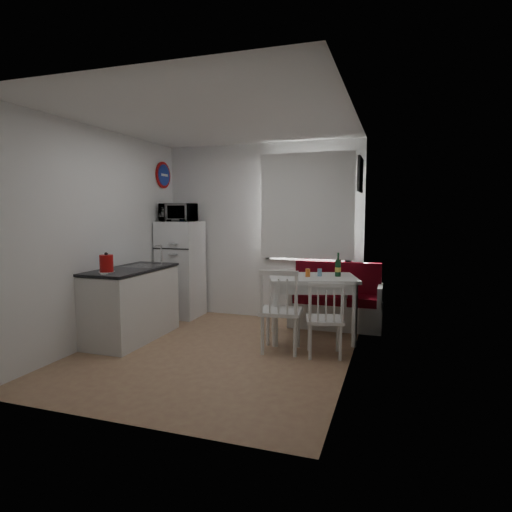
{
  "coord_description": "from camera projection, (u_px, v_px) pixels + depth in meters",
  "views": [
    {
      "loc": [
        1.94,
        -4.36,
        1.6
      ],
      "look_at": [
        0.33,
        0.5,
        1.07
      ],
      "focal_mm": 30.0,
      "sensor_mm": 36.0,
      "label": 1
    }
  ],
  "objects": [
    {
      "name": "floor",
      "position": [
        215.0,
        352.0,
        4.89
      ],
      "size": [
        3.0,
        3.5,
        0.02
      ],
      "primitive_type": "cube",
      "color": "#996B51",
      "rests_on": "ground"
    },
    {
      "name": "fridge",
      "position": [
        181.0,
        269.0,
        6.51
      ],
      "size": [
        0.58,
        0.58,
        1.45
      ],
      "primitive_type": "cube",
      "color": "white",
      "rests_on": "floor"
    },
    {
      "name": "picture_frame",
      "position": [
        360.0,
        175.0,
        5.25
      ],
      "size": [
        0.04,
        0.52,
        0.42
      ],
      "primitive_type": "cube",
      "color": "black",
      "rests_on": "wall_right"
    },
    {
      "name": "microwave",
      "position": [
        178.0,
        212.0,
        6.37
      ],
      "size": [
        0.49,
        0.33,
        0.27
      ],
      "primitive_type": "imported",
      "color": "white",
      "rests_on": "fridge"
    },
    {
      "name": "curtain",
      "position": [
        307.0,
        206.0,
        6.05
      ],
      "size": [
        1.35,
        0.02,
        1.5
      ],
      "primitive_type": "cube",
      "color": "white",
      "rests_on": "wall_back"
    },
    {
      "name": "wall_left",
      "position": [
        102.0,
        236.0,
        5.22
      ],
      "size": [
        0.02,
        3.5,
        2.6
      ],
      "primitive_type": "cube",
      "color": "white",
      "rests_on": "floor"
    },
    {
      "name": "wall_sign",
      "position": [
        164.0,
        175.0,
        6.49
      ],
      "size": [
        0.03,
        0.4,
        0.4
      ],
      "primitive_type": "cylinder",
      "rotation": [
        0.0,
        1.57,
        0.0
      ],
      "color": "navy",
      "rests_on": "wall_left"
    },
    {
      "name": "plate",
      "position": [
        289.0,
        274.0,
        5.42
      ],
      "size": [
        0.23,
        0.23,
        0.02
      ],
      "primitive_type": "cylinder",
      "color": "white",
      "rests_on": "dining_table"
    },
    {
      "name": "drinking_glass_orange",
      "position": [
        308.0,
        273.0,
        5.27
      ],
      "size": [
        0.06,
        0.06,
        0.1
      ],
      "primitive_type": "cylinder",
      "color": "orange",
      "rests_on": "dining_table"
    },
    {
      "name": "kettle",
      "position": [
        106.0,
        264.0,
        4.79
      ],
      "size": [
        0.18,
        0.18,
        0.24
      ],
      "primitive_type": "cylinder",
      "color": "#B10E0E",
      "rests_on": "kitchen_counter"
    },
    {
      "name": "chair_right",
      "position": [
        323.0,
        311.0,
        4.64
      ],
      "size": [
        0.48,
        0.46,
        0.46
      ],
      "rotation": [
        0.0,
        0.0,
        0.23
      ],
      "color": "silver",
      "rests_on": "floor"
    },
    {
      "name": "wall_back",
      "position": [
        262.0,
        232.0,
        6.41
      ],
      "size": [
        3.0,
        0.02,
        2.6
      ],
      "primitive_type": "cube",
      "color": "white",
      "rests_on": "floor"
    },
    {
      "name": "dining_table",
      "position": [
        312.0,
        284.0,
        5.32
      ],
      "size": [
        1.23,
        1.02,
        0.8
      ],
      "rotation": [
        0.0,
        0.0,
        0.3
      ],
      "color": "silver",
      "rests_on": "floor"
    },
    {
      "name": "ceiling",
      "position": [
        213.0,
        119.0,
        4.62
      ],
      "size": [
        3.0,
        3.5,
        0.02
      ],
      "primitive_type": "cube",
      "color": "white",
      "rests_on": "wall_back"
    },
    {
      "name": "wall_right",
      "position": [
        351.0,
        242.0,
        4.29
      ],
      "size": [
        0.02,
        3.5,
        2.6
      ],
      "primitive_type": "cube",
      "color": "white",
      "rests_on": "floor"
    },
    {
      "name": "wine_bottle",
      "position": [
        338.0,
        265.0,
        5.29
      ],
      "size": [
        0.07,
        0.07,
        0.3
      ],
      "primitive_type": null,
      "color": "#144021",
      "rests_on": "dining_table"
    },
    {
      "name": "chair_left",
      "position": [
        279.0,
        302.0,
        4.78
      ],
      "size": [
        0.5,
        0.48,
        0.52
      ],
      "rotation": [
        0.0,
        0.0,
        0.11
      ],
      "color": "silver",
      "rests_on": "floor"
    },
    {
      "name": "wall_front",
      "position": [
        116.0,
        253.0,
        3.1
      ],
      "size": [
        3.0,
        0.02,
        2.6
      ],
      "primitive_type": "cube",
      "color": "white",
      "rests_on": "floor"
    },
    {
      "name": "bench",
      "position": [
        336.0,
        306.0,
        5.92
      ],
      "size": [
        1.25,
        0.48,
        0.9
      ],
      "color": "silver",
      "rests_on": "floor"
    },
    {
      "name": "window",
      "position": [
        308.0,
        210.0,
        6.13
      ],
      "size": [
        1.22,
        0.06,
        1.47
      ],
      "primitive_type": "cube",
      "color": "silver",
      "rests_on": "wall_back"
    },
    {
      "name": "drinking_glass_blue",
      "position": [
        320.0,
        272.0,
        5.33
      ],
      "size": [
        0.06,
        0.06,
        0.09
      ],
      "primitive_type": "cylinder",
      "color": "#72A0C1",
      "rests_on": "dining_table"
    },
    {
      "name": "kitchen_counter",
      "position": [
        132.0,
        303.0,
        5.37
      ],
      "size": [
        0.62,
        1.32,
        1.16
      ],
      "color": "silver",
      "rests_on": "floor"
    }
  ]
}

